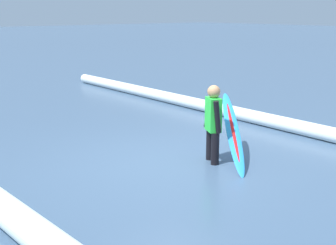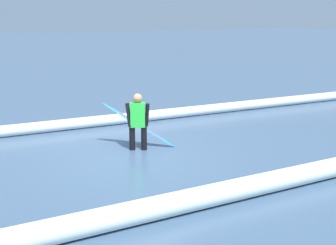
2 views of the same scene
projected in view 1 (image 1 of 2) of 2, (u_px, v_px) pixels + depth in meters
ground_plane at (167, 161)px, 8.05m from camera, size 137.30×137.30×0.00m
surfer at (213, 120)px, 7.86m from camera, size 0.47×0.41×1.35m
surfboard at (233, 132)px, 7.99m from camera, size 1.57×1.28×1.07m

